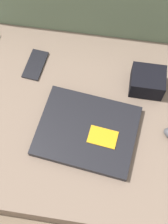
{
  "coord_description": "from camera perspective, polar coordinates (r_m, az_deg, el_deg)",
  "views": [
    {
      "loc": [
        0.07,
        -0.44,
        1.06
      ],
      "look_at": [
        0.0,
        0.0,
        0.15
      ],
      "focal_mm": 50.0,
      "sensor_mm": 36.0,
      "label": 1
    }
  ],
  "objects": [
    {
      "name": "ground_plane",
      "position": [
        1.15,
        0.0,
        -3.17
      ],
      "size": [
        8.0,
        8.0,
        0.0
      ],
      "primitive_type": "plane",
      "color": "#7A6651"
    },
    {
      "name": "couch_seat",
      "position": [
        1.09,
        0.0,
        -1.9
      ],
      "size": [
        1.02,
        0.68,
        0.13
      ],
      "color": "#7A6656",
      "rests_on": "ground_plane"
    },
    {
      "name": "laptop",
      "position": [
        1.0,
        0.59,
        -3.47
      ],
      "size": [
        0.34,
        0.28,
        0.03
      ],
      "rotation": [
        0.0,
        0.0,
        -0.12
      ],
      "color": "black",
      "rests_on": "couch_seat"
    },
    {
      "name": "phone_silver",
      "position": [
        1.15,
        -8.88,
        8.54
      ],
      "size": [
        0.07,
        0.13,
        0.01
      ],
      "rotation": [
        0.0,
        0.0,
        -0.11
      ],
      "color": "black",
      "rests_on": "couch_seat"
    },
    {
      "name": "camera_pouch",
      "position": [
        1.08,
        11.5,
        5.5
      ],
      "size": [
        0.11,
        0.1,
        0.07
      ],
      "color": "black",
      "rests_on": "couch_seat"
    }
  ]
}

